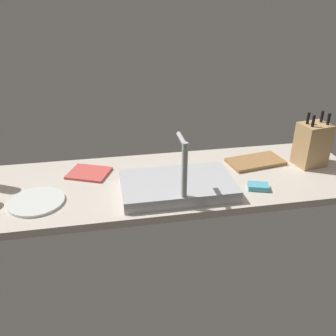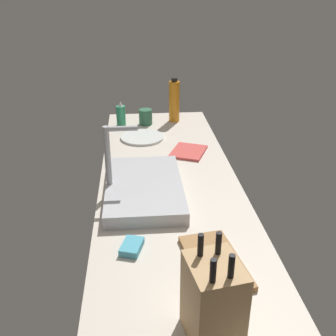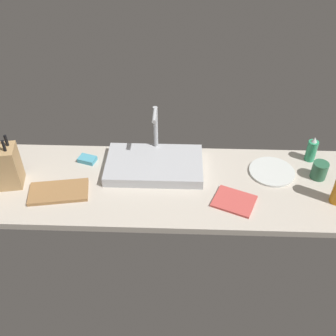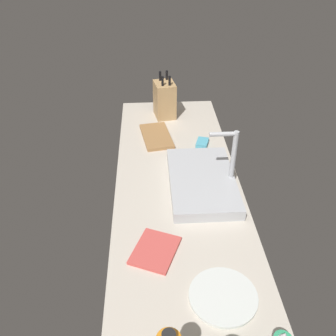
{
  "view_description": "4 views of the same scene",
  "coord_description": "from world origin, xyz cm",
  "px_view_note": "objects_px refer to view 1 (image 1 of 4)",
  "views": [
    {
      "loc": [
        22.76,
        145.62,
        85.19
      ],
      "look_at": [
        -3.26,
        3.53,
        11.35
      ],
      "focal_mm": 38.04,
      "sensor_mm": 36.0,
      "label": 1
    },
    {
      "loc": [
        -145.76,
        13.52,
        82.52
      ],
      "look_at": [
        2.79,
        0.7,
        10.22
      ],
      "focal_mm": 42.33,
      "sensor_mm": 36.0,
      "label": 2
    },
    {
      "loc": [
        6.49,
        -147.52,
        137.96
      ],
      "look_at": [
        1.18,
        4.0,
        10.23
      ],
      "focal_mm": 42.61,
      "sensor_mm": 36.0,
      "label": 3
    },
    {
      "loc": [
        127.98,
        -12.7,
        111.16
      ],
      "look_at": [
        -7.85,
        -4.8,
        13.21
      ],
      "focal_mm": 38.99,
      "sensor_mm": 36.0,
      "label": 4
    }
  ],
  "objects_px": {
    "dinner_plate": "(36,202)",
    "knife_block": "(312,144)",
    "faucet": "(183,170)",
    "dish_sponge": "(258,187)",
    "cutting_board": "(255,162)",
    "sink_basin": "(178,186)",
    "dish_towel": "(89,173)"
  },
  "relations": [
    {
      "from": "dinner_plate",
      "to": "dish_towel",
      "type": "relative_size",
      "value": 1.24
    },
    {
      "from": "knife_block",
      "to": "cutting_board",
      "type": "height_order",
      "value": "knife_block"
    },
    {
      "from": "cutting_board",
      "to": "dinner_plate",
      "type": "height_order",
      "value": "cutting_board"
    },
    {
      "from": "dinner_plate",
      "to": "faucet",
      "type": "bearing_deg",
      "value": 167.71
    },
    {
      "from": "cutting_board",
      "to": "dish_towel",
      "type": "xyz_separation_m",
      "value": [
        0.85,
        -0.03,
        -0.0
      ]
    },
    {
      "from": "cutting_board",
      "to": "knife_block",
      "type": "bearing_deg",
      "value": 167.03
    },
    {
      "from": "faucet",
      "to": "dish_sponge",
      "type": "xyz_separation_m",
      "value": [
        -0.37,
        -0.07,
        -0.16
      ]
    },
    {
      "from": "faucet",
      "to": "dish_sponge",
      "type": "height_order",
      "value": "faucet"
    },
    {
      "from": "knife_block",
      "to": "cutting_board",
      "type": "bearing_deg",
      "value": -23.01
    },
    {
      "from": "cutting_board",
      "to": "dish_sponge",
      "type": "bearing_deg",
      "value": 69.8
    },
    {
      "from": "sink_basin",
      "to": "dish_towel",
      "type": "distance_m",
      "value": 0.46
    },
    {
      "from": "dish_sponge",
      "to": "knife_block",
      "type": "bearing_deg",
      "value": -151.82
    },
    {
      "from": "dinner_plate",
      "to": "sink_basin",
      "type": "bearing_deg",
      "value": 179.2
    },
    {
      "from": "faucet",
      "to": "dish_sponge",
      "type": "relative_size",
      "value": 3.23
    },
    {
      "from": "cutting_board",
      "to": "dish_sponge",
      "type": "height_order",
      "value": "dish_sponge"
    },
    {
      "from": "dinner_plate",
      "to": "dish_sponge",
      "type": "distance_m",
      "value": 0.97
    },
    {
      "from": "faucet",
      "to": "cutting_board",
      "type": "height_order",
      "value": "faucet"
    },
    {
      "from": "knife_block",
      "to": "cutting_board",
      "type": "xyz_separation_m",
      "value": [
        0.26,
        -0.06,
        -0.1
      ]
    },
    {
      "from": "dinner_plate",
      "to": "knife_block",
      "type": "bearing_deg",
      "value": -174.37
    },
    {
      "from": "cutting_board",
      "to": "faucet",
      "type": "bearing_deg",
      "value": 35.23
    },
    {
      "from": "faucet",
      "to": "dish_sponge",
      "type": "distance_m",
      "value": 0.4
    },
    {
      "from": "knife_block",
      "to": "dish_towel",
      "type": "bearing_deg",
      "value": -14.83
    },
    {
      "from": "knife_block",
      "to": "dish_towel",
      "type": "distance_m",
      "value": 1.12
    },
    {
      "from": "sink_basin",
      "to": "dinner_plate",
      "type": "bearing_deg",
      "value": -0.8
    },
    {
      "from": "sink_basin",
      "to": "dish_sponge",
      "type": "distance_m",
      "value": 0.37
    },
    {
      "from": "faucet",
      "to": "dinner_plate",
      "type": "xyz_separation_m",
      "value": [
        0.6,
        -0.13,
        -0.16
      ]
    },
    {
      "from": "cutting_board",
      "to": "dinner_plate",
      "type": "xyz_separation_m",
      "value": [
        1.06,
        0.19,
        -0.0
      ]
    },
    {
      "from": "dish_towel",
      "to": "knife_block",
      "type": "bearing_deg",
      "value": 175.22
    },
    {
      "from": "faucet",
      "to": "knife_block",
      "type": "bearing_deg",
      "value": -159.99
    },
    {
      "from": "faucet",
      "to": "dish_towel",
      "type": "height_order",
      "value": "faucet"
    },
    {
      "from": "knife_block",
      "to": "cutting_board",
      "type": "distance_m",
      "value": 0.29
    },
    {
      "from": "knife_block",
      "to": "dish_towel",
      "type": "height_order",
      "value": "knife_block"
    }
  ]
}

